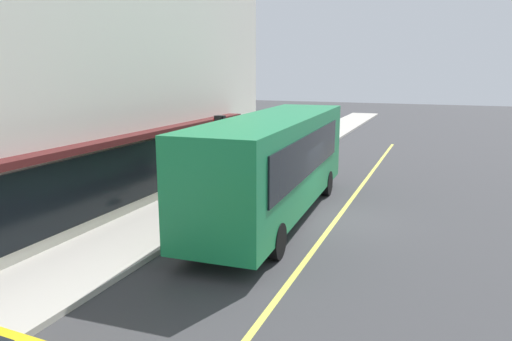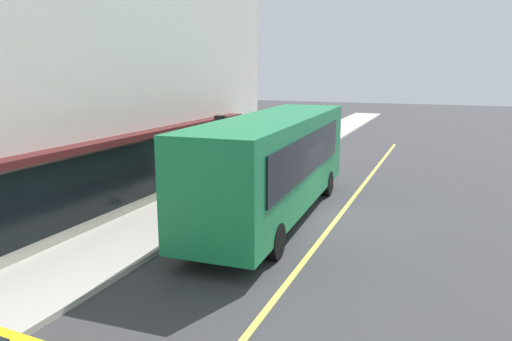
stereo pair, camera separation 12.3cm
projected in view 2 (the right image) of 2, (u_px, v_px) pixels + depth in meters
ground at (337, 219)px, 16.22m from camera, size 120.00×120.00×0.00m
sidewalk at (200, 202)px, 18.15m from camera, size 80.00×2.88×0.15m
lane_centre_stripe at (337, 219)px, 16.22m from camera, size 36.00×0.16×0.01m
bus at (275, 161)px, 16.09m from camera, size 11.22×2.97×3.50m
traffic_light at (221, 137)px, 17.75m from camera, size 0.30×0.52×3.20m
pedestrian_mid_block at (270, 143)px, 24.95m from camera, size 0.34×0.34×1.83m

